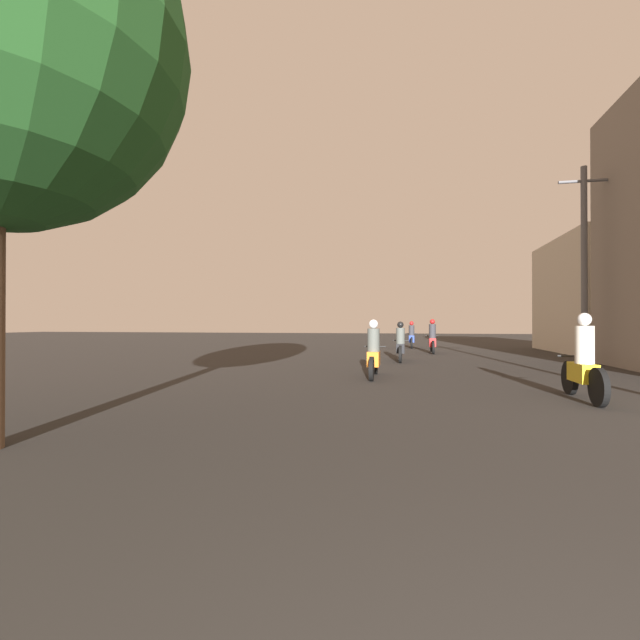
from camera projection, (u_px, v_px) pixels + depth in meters
motorcycle_yellow at (583, 365)px, 7.92m from camera, size 0.60×1.99×1.62m
motorcycle_orange at (374, 354)px, 11.28m from camera, size 0.60×2.07×1.53m
motorcycle_black at (400, 345)px, 16.07m from camera, size 0.60×2.10×1.50m
motorcycle_red at (432, 340)px, 20.37m from camera, size 0.60×2.01×1.63m
motorcycle_blue at (412, 337)px, 24.81m from camera, size 0.60×2.02×1.54m
building_right_far at (605, 295)px, 20.66m from camera, size 4.47×7.59×5.57m
utility_pole_far at (584, 261)px, 14.52m from camera, size 1.60×0.20×6.77m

